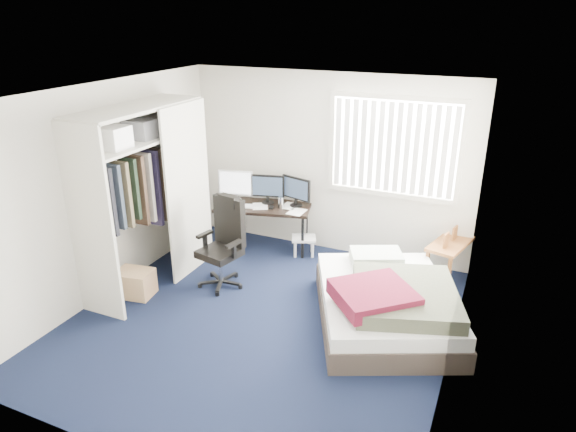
% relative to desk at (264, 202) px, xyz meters
% --- Properties ---
extents(ground, '(4.20, 4.20, 0.00)m').
position_rel_desk_xyz_m(ground, '(0.82, -1.76, -0.70)').
color(ground, black).
rests_on(ground, ground).
extents(room_shell, '(4.20, 4.20, 4.20)m').
position_rel_desk_xyz_m(room_shell, '(0.82, -1.76, 0.81)').
color(room_shell, silver).
rests_on(room_shell, ground).
extents(window_assembly, '(1.72, 0.09, 1.32)m').
position_rel_desk_xyz_m(window_assembly, '(1.72, 0.29, 0.90)').
color(window_assembly, white).
rests_on(window_assembly, ground).
extents(closet, '(0.64, 1.84, 2.22)m').
position_rel_desk_xyz_m(closet, '(-0.85, -1.49, 0.65)').
color(closet, beige).
rests_on(closet, ground).
extents(desk, '(1.44, 0.92, 1.11)m').
position_rel_desk_xyz_m(desk, '(0.00, 0.00, 0.00)').
color(desk, black).
rests_on(desk, ground).
extents(office_chair, '(0.64, 0.64, 1.14)m').
position_rel_desk_xyz_m(office_chair, '(0.01, -1.16, -0.26)').
color(office_chair, black).
rests_on(office_chair, ground).
extents(footstool, '(0.41, 0.37, 0.27)m').
position_rel_desk_xyz_m(footstool, '(0.62, -0.02, -0.49)').
color(footstool, white).
rests_on(footstool, ground).
extents(nightstand, '(0.54, 0.81, 0.69)m').
position_rel_desk_xyz_m(nightstand, '(2.57, 0.09, -0.26)').
color(nightstand, brown).
rests_on(nightstand, ground).
extents(bed, '(2.03, 2.26, 0.62)m').
position_rel_desk_xyz_m(bed, '(2.10, -1.25, -0.43)').
color(bed, '#392F29').
rests_on(bed, ground).
extents(pine_box, '(0.47, 0.38, 0.32)m').
position_rel_desk_xyz_m(pine_box, '(-0.83, -1.87, -0.54)').
color(pine_box, tan).
rests_on(pine_box, ground).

